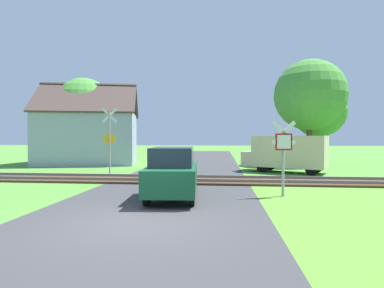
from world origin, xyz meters
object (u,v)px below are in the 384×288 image
crossing_sign_far (110,137)px  stop_sign_near (283,151)px  tree_far (319,111)px  mail_truck (286,152)px  house (90,137)px  parked_car (173,172)px  tree_left (84,109)px  tree_right (310,95)px

crossing_sign_far → stop_sign_near: bearing=-49.2°
tree_far → mail_truck: 9.25m
crossing_sign_far → house: size_ratio=0.43×
stop_sign_near → mail_truck: bearing=-108.6°
house → parked_car: (9.21, -13.43, -1.35)m
stop_sign_near → house: (-13.13, 12.88, 0.60)m
house → mail_truck: bearing=-32.0°
parked_car → tree_far: bearing=54.1°
house → parked_car: size_ratio=2.19×
tree_far → tree_left: size_ratio=0.92×
house → tree_left: (-0.92, 0.95, 2.42)m
mail_truck → stop_sign_near: bearing=-166.2°
stop_sign_near → tree_left: size_ratio=0.37×
tree_right → tree_left: bearing=178.8°
stop_sign_near → tree_right: 14.74m
tree_far → mail_truck: tree_far is taller
tree_left → tree_right: bearing=-1.2°
crossing_sign_far → parked_car: size_ratio=0.94×
tree_left → tree_right: tree_right is taller
house → tree_left: size_ratio=1.24×
tree_right → parked_car: 17.04m
house → tree_far: 19.42m
stop_sign_near → crossing_sign_far: (-8.52, 5.37, 0.52)m
tree_far → mail_truck: bearing=-119.4°
tree_left → mail_truck: bearing=-20.8°
tree_right → mail_truck: size_ratio=1.59×
house → mail_truck: 15.75m
tree_right → stop_sign_near: bearing=-109.3°
tree_left → mail_truck: (15.80, -6.01, -3.43)m
house → crossing_sign_far: bearing=-71.7°
crossing_sign_far → parked_car: crossing_sign_far is taller
crossing_sign_far → tree_right: 15.83m
house → parked_car: house is taller
house → parked_car: bearing=-68.8°
crossing_sign_far → tree_far: 17.79m
tree_left → parked_car: size_ratio=1.77×
stop_sign_near → tree_far: bearing=-117.3°
stop_sign_near → parked_car: (-3.92, -0.54, -0.75)m
tree_right → parked_car: size_ratio=2.02×
crossing_sign_far → house: house is taller
house → tree_left: 2.76m
tree_right → parked_car: tree_right is taller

